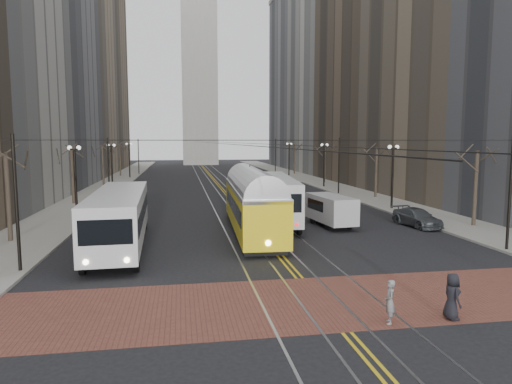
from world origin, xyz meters
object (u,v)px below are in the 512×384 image
object	(u,v)px
sedan_silver	(295,186)
pedestrian_b	(390,302)
sedan_parked	(417,218)
pedestrian_a	(452,296)
transit_bus	(119,220)
cargo_van	(331,211)
sedan_grey	(276,195)
rear_bus	(273,199)
streetcar	(252,208)
clock_tower	(199,25)

from	to	relation	value
sedan_silver	pedestrian_b	size ratio (longest dim) A/B	2.64
sedan_parked	pedestrian_a	size ratio (longest dim) A/B	2.73
transit_bus	cargo_van	distance (m)	15.10
sedan_grey	rear_bus	bearing A→B (deg)	-111.91
streetcar	sedan_grey	size ratio (longest dim) A/B	2.88
streetcar	sedan_grey	xyz separation A→B (m)	(4.50, 13.67, -0.85)
sedan_silver	pedestrian_a	world-z (taller)	pedestrian_a
streetcar	sedan_grey	world-z (taller)	streetcar
clock_tower	sedan_silver	bearing A→B (deg)	-82.60
sedan_silver	pedestrian_a	distance (m)	41.18
cargo_van	pedestrian_a	xyz separation A→B (m)	(-1.51, -17.60, -0.29)
pedestrian_a	rear_bus	bearing A→B (deg)	7.44
cargo_van	pedestrian_a	bearing A→B (deg)	-101.50
cargo_van	pedestrian_a	size ratio (longest dim) A/B	3.09
sedan_parked	pedestrian_a	world-z (taller)	pedestrian_a
cargo_van	sedan_silver	distance (m)	23.53
streetcar	transit_bus	bearing A→B (deg)	-158.06
pedestrian_b	streetcar	bearing A→B (deg)	-156.50
sedan_parked	pedestrian_a	bearing A→B (deg)	-123.03
clock_tower	sedan_parked	bearing A→B (deg)	-82.69
clock_tower	cargo_van	world-z (taller)	clock_tower
sedan_silver	transit_bus	bearing A→B (deg)	-113.05
streetcar	sedan_silver	size ratio (longest dim) A/B	3.60
streetcar	sedan_parked	xyz separation A→B (m)	(12.30, 0.27, -1.05)
rear_bus	sedan_grey	bearing A→B (deg)	83.04
sedan_grey	cargo_van	bearing A→B (deg)	-91.50
rear_bus	sedan_parked	bearing A→B (deg)	-15.60
rear_bus	sedan_silver	distance (m)	21.59
clock_tower	sedan_grey	bearing A→B (deg)	-87.09
rear_bus	sedan_grey	distance (m)	9.69
sedan_grey	sedan_silver	xyz separation A→B (m)	(4.78, 11.00, -0.19)
streetcar	sedan_silver	bearing A→B (deg)	71.70
clock_tower	sedan_silver	world-z (taller)	clock_tower
sedan_silver	rear_bus	bearing A→B (deg)	-99.37
transit_bus	sedan_grey	xyz separation A→B (m)	(12.89, 16.66, -0.80)
rear_bus	sedan_silver	bearing A→B (deg)	77.33
transit_bus	cargo_van	size ratio (longest dim) A/B	2.60
rear_bus	cargo_van	world-z (taller)	rear_bus
clock_tower	streetcar	world-z (taller)	clock_tower
cargo_van	sedan_silver	world-z (taller)	cargo_van
clock_tower	sedan_silver	size ratio (longest dim) A/B	16.45
streetcar	pedestrian_b	distance (m)	16.41
sedan_grey	sedan_silver	world-z (taller)	sedan_grey
rear_bus	sedan_parked	distance (m)	10.82
transit_bus	sedan_parked	world-z (taller)	transit_bus
clock_tower	pedestrian_a	xyz separation A→B (m)	(4.05, -108.50, -35.12)
clock_tower	pedestrian_a	world-z (taller)	clock_tower
rear_bus	pedestrian_b	world-z (taller)	rear_bus
clock_tower	pedestrian_a	distance (m)	114.11
transit_bus	sedan_grey	world-z (taller)	transit_bus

